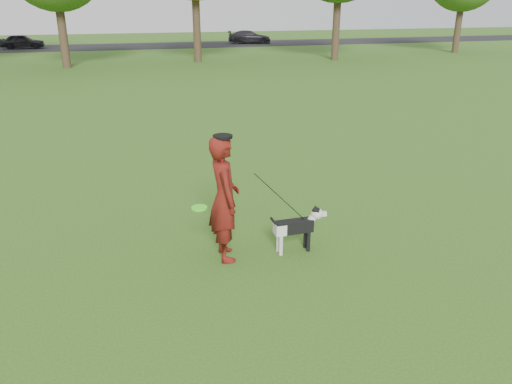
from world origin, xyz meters
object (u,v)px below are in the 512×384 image
object	(u,v)px
dog	(298,225)
car_left	(22,41)
man	(224,199)
car_right	(249,37)

from	to	relation	value
dog	car_left	bearing A→B (deg)	102.50
dog	man	bearing A→B (deg)	173.52
car_left	car_right	world-z (taller)	car_left
car_right	car_left	bearing A→B (deg)	104.02
dog	car_left	world-z (taller)	car_left
man	car_left	bearing A→B (deg)	11.83
man	car_right	distance (m)	41.61
car_right	dog	bearing A→B (deg)	179.19
man	car_left	xyz separation A→B (m)	(-7.75, 39.92, -0.35)
car_left	man	bearing A→B (deg)	-166.01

